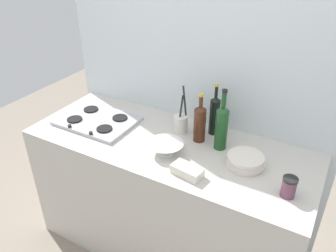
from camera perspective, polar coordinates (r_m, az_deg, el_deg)
name	(u,v)px	position (r m, az deg, el deg)	size (l,w,h in m)	color
ground_plane	(168,243)	(2.70, 0.00, -18.99)	(6.00, 6.00, 0.00)	gray
counter_block	(168,198)	(2.38, 0.00, -11.92)	(1.80, 0.70, 0.90)	beige
backsplash_panel	(197,73)	(2.25, 4.81, 8.89)	(1.90, 0.06, 2.46)	silver
stovetop_hob	(97,121)	(2.36, -11.73, 0.90)	(0.51, 0.37, 0.04)	#B2B2B7
plate_stack	(245,161)	(1.94, 12.84, -5.71)	(0.21, 0.21, 0.07)	silver
wine_bottle_leftmost	(222,126)	(2.01, 8.96, -0.08)	(0.07, 0.07, 0.38)	#19471E
wine_bottle_mid_left	(200,123)	(2.07, 5.35, 0.58)	(0.07, 0.07, 0.32)	#472314
wine_bottle_mid_right	(215,115)	(2.16, 7.80, 1.89)	(0.06, 0.06, 0.34)	black
mixing_bowl	(166,147)	(1.99, -0.39, -3.61)	(0.21, 0.21, 0.07)	white
butter_dish	(187,171)	(1.83, 3.24, -7.52)	(0.17, 0.09, 0.05)	silver
utensil_crock	(181,123)	(2.19, 2.17, 0.58)	(0.09, 0.09, 0.32)	silver
condiment_jar_front	(289,187)	(1.79, 19.60, -9.60)	(0.07, 0.07, 0.11)	#66384C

